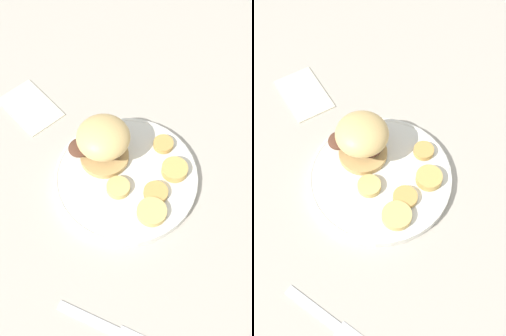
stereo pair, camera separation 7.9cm
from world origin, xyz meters
The scene contains 10 objects.
ground_plane centered at (0.00, 0.00, 0.00)m, with size 4.00×4.00×0.00m, color #B2A899.
dinner_plate centered at (0.00, 0.00, 0.01)m, with size 0.25×0.25×0.02m.
sandwich centered at (0.02, 0.05, 0.07)m, with size 0.10×0.10×0.09m.
potato_round_0 centered at (-0.03, 0.00, 0.02)m, with size 0.04×0.04×0.01m, color #DBB766.
potato_round_1 centered at (0.08, -0.03, 0.02)m, with size 0.04×0.04×0.01m, color tan.
potato_round_2 centered at (-0.01, -0.06, 0.02)m, with size 0.04×0.04×0.01m, color tan.
potato_round_3 centered at (0.04, -0.07, 0.03)m, with size 0.05×0.05×0.01m, color tan.
potato_round_4 centered at (-0.05, -0.07, 0.02)m, with size 0.05×0.05×0.01m, color #DBB766.
fork centered at (-0.24, -0.08, 0.00)m, with size 0.03×0.15×0.00m.
napkin centered at (0.07, 0.24, 0.00)m, with size 0.12×0.08×0.01m, color beige.
Camera 2 is at (-0.32, -0.24, 0.72)m, focal length 50.00 mm.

